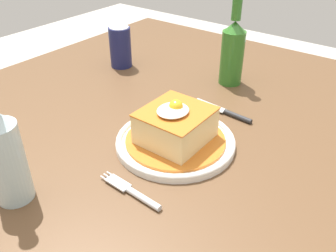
{
  "coord_description": "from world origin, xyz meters",
  "views": [
    {
      "loc": [
        -0.55,
        -0.5,
        1.2
      ],
      "look_at": [
        -0.03,
        -0.11,
        0.79
      ],
      "focal_mm": 38.55,
      "sensor_mm": 36.0,
      "label": 1
    }
  ],
  "objects_px": {
    "knife": "(229,113)",
    "beer_bottle_green": "(233,49)",
    "fork": "(135,193)",
    "soda_can": "(120,47)",
    "main_plate": "(175,141)",
    "beer_bottle_clear": "(3,151)"
  },
  "relations": [
    {
      "from": "knife",
      "to": "soda_can",
      "type": "height_order",
      "value": "soda_can"
    },
    {
      "from": "knife",
      "to": "beer_bottle_green",
      "type": "relative_size",
      "value": 0.62
    },
    {
      "from": "fork",
      "to": "knife",
      "type": "bearing_deg",
      "value": 0.75
    },
    {
      "from": "main_plate",
      "to": "beer_bottle_clear",
      "type": "bearing_deg",
      "value": 156.22
    },
    {
      "from": "fork",
      "to": "soda_can",
      "type": "distance_m",
      "value": 0.6
    },
    {
      "from": "main_plate",
      "to": "fork",
      "type": "distance_m",
      "value": 0.17
    },
    {
      "from": "soda_can",
      "to": "beer_bottle_green",
      "type": "distance_m",
      "value": 0.35
    },
    {
      "from": "main_plate",
      "to": "beer_bottle_clear",
      "type": "height_order",
      "value": "beer_bottle_clear"
    },
    {
      "from": "soda_can",
      "to": "beer_bottle_clear",
      "type": "relative_size",
      "value": 0.47
    },
    {
      "from": "fork",
      "to": "knife",
      "type": "distance_m",
      "value": 0.35
    },
    {
      "from": "fork",
      "to": "beer_bottle_clear",
      "type": "xyz_separation_m",
      "value": [
        -0.13,
        0.17,
        0.09
      ]
    },
    {
      "from": "knife",
      "to": "beer_bottle_clear",
      "type": "bearing_deg",
      "value": 161.14
    },
    {
      "from": "fork",
      "to": "soda_can",
      "type": "bearing_deg",
      "value": 45.74
    },
    {
      "from": "knife",
      "to": "soda_can",
      "type": "bearing_deg",
      "value": 81.25
    },
    {
      "from": "soda_can",
      "to": "beer_bottle_green",
      "type": "bearing_deg",
      "value": -73.37
    },
    {
      "from": "soda_can",
      "to": "beer_bottle_green",
      "type": "relative_size",
      "value": 0.47
    },
    {
      "from": "soda_can",
      "to": "beer_bottle_green",
      "type": "height_order",
      "value": "beer_bottle_green"
    },
    {
      "from": "main_plate",
      "to": "soda_can",
      "type": "xyz_separation_m",
      "value": [
        0.24,
        0.39,
        0.05
      ]
    },
    {
      "from": "fork",
      "to": "beer_bottle_green",
      "type": "distance_m",
      "value": 0.53
    },
    {
      "from": "fork",
      "to": "beer_bottle_green",
      "type": "height_order",
      "value": "beer_bottle_green"
    },
    {
      "from": "knife",
      "to": "fork",
      "type": "bearing_deg",
      "value": -179.25
    },
    {
      "from": "fork",
      "to": "beer_bottle_clear",
      "type": "relative_size",
      "value": 0.53
    }
  ]
}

